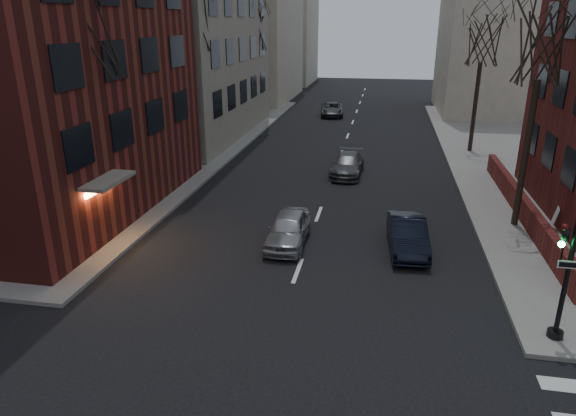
% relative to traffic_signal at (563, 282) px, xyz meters
% --- Properties ---
extents(low_wall_right, '(0.35, 16.00, 1.00)m').
position_rel_traffic_signal_xyz_m(low_wall_right, '(1.36, 10.01, -1.26)').
color(low_wall_right, maroon).
rests_on(low_wall_right, sidewalk_far_right).
extents(building_distant_la, '(14.00, 16.00, 18.00)m').
position_rel_traffic_signal_xyz_m(building_distant_la, '(-22.94, 46.01, 7.09)').
color(building_distant_la, beige).
rests_on(building_distant_la, ground).
extents(building_distant_ra, '(14.00, 14.00, 16.00)m').
position_rel_traffic_signal_xyz_m(building_distant_ra, '(7.06, 41.01, 6.09)').
color(building_distant_ra, beige).
rests_on(building_distant_ra, ground).
extents(building_distant_lb, '(10.00, 12.00, 14.00)m').
position_rel_traffic_signal_xyz_m(building_distant_lb, '(-20.94, 63.01, 5.09)').
color(building_distant_lb, beige).
rests_on(building_distant_lb, ground).
extents(traffic_signal, '(0.76, 0.44, 4.00)m').
position_rel_traffic_signal_xyz_m(traffic_signal, '(0.00, 0.00, 0.00)').
color(traffic_signal, black).
rests_on(traffic_signal, sidewalk_far_right).
extents(tree_left_a, '(4.18, 4.18, 10.26)m').
position_rel_traffic_signal_xyz_m(tree_left_a, '(-16.74, 5.01, 6.56)').
color(tree_left_a, '#2D231C').
rests_on(tree_left_a, sidewalk_far_left).
extents(tree_left_b, '(4.40, 4.40, 10.80)m').
position_rel_traffic_signal_xyz_m(tree_left_b, '(-16.74, 17.01, 7.00)').
color(tree_left_b, '#2D231C').
rests_on(tree_left_b, sidewalk_far_left).
extents(tree_left_c, '(3.96, 3.96, 9.72)m').
position_rel_traffic_signal_xyz_m(tree_left_c, '(-16.74, 31.01, 6.12)').
color(tree_left_c, '#2D231C').
rests_on(tree_left_c, sidewalk_far_left).
extents(tree_right_a, '(3.96, 3.96, 9.72)m').
position_rel_traffic_signal_xyz_m(tree_right_a, '(0.86, 9.01, 6.12)').
color(tree_right_a, '#2D231C').
rests_on(tree_right_a, sidewalk_far_right).
extents(tree_right_b, '(3.74, 3.74, 9.18)m').
position_rel_traffic_signal_xyz_m(tree_right_b, '(0.86, 23.01, 5.68)').
color(tree_right_b, '#2D231C').
rests_on(tree_right_b, sidewalk_far_right).
extents(streetlamp_near, '(0.36, 0.36, 6.28)m').
position_rel_traffic_signal_xyz_m(streetlamp_near, '(-16.14, 13.01, 2.33)').
color(streetlamp_near, black).
rests_on(streetlamp_near, sidewalk_far_left).
extents(streetlamp_far, '(0.36, 0.36, 6.28)m').
position_rel_traffic_signal_xyz_m(streetlamp_far, '(-16.14, 33.01, 2.33)').
color(streetlamp_far, black).
rests_on(streetlamp_far, sidewalk_far_left).
extents(parked_sedan, '(1.68, 4.10, 1.32)m').
position_rel_traffic_signal_xyz_m(parked_sedan, '(-3.94, 5.62, -1.25)').
color(parked_sedan, black).
rests_on(parked_sedan, ground).
extents(car_lane_silver, '(1.60, 3.89, 1.32)m').
position_rel_traffic_signal_xyz_m(car_lane_silver, '(-8.74, 5.36, -1.25)').
color(car_lane_silver, '#96969B').
rests_on(car_lane_silver, ground).
extents(car_lane_gray, '(1.94, 4.38, 1.25)m').
position_rel_traffic_signal_xyz_m(car_lane_gray, '(-7.14, 15.96, -1.28)').
color(car_lane_gray, '#47484D').
rests_on(car_lane_gray, ground).
extents(car_lane_far, '(2.59, 4.73, 1.26)m').
position_rel_traffic_signal_xyz_m(car_lane_far, '(-10.17, 35.92, -1.28)').
color(car_lane_far, '#3C3D41').
rests_on(car_lane_far, ground).
extents(sandwich_board, '(0.56, 0.70, 1.01)m').
position_rel_traffic_signal_xyz_m(sandwich_board, '(2.56, 8.66, -1.25)').
color(sandwich_board, silver).
rests_on(sandwich_board, sidewalk_far_right).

